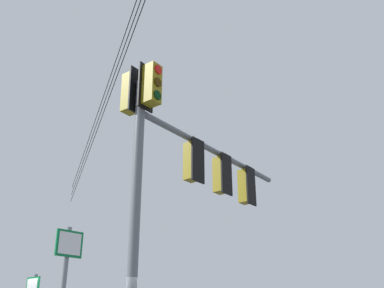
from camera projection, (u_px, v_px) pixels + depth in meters
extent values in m
cylinder|color=slate|center=(134.00, 235.00, 8.60)|extent=(0.20, 0.20, 6.52)
cylinder|color=slate|center=(216.00, 152.00, 11.62)|extent=(5.12, 2.37, 0.14)
cube|color=olive|center=(131.00, 93.00, 9.96)|extent=(0.40, 0.40, 0.90)
cube|color=black|center=(137.00, 91.00, 9.87)|extent=(0.42, 0.21, 1.04)
cylinder|color=red|center=(126.00, 83.00, 10.17)|extent=(0.19, 0.11, 0.20)
cylinder|color=#3C2703|center=(125.00, 95.00, 10.05)|extent=(0.19, 0.11, 0.20)
cylinder|color=black|center=(125.00, 108.00, 9.94)|extent=(0.19, 0.11, 0.20)
cube|color=olive|center=(152.00, 85.00, 9.63)|extent=(0.40, 0.40, 0.90)
cube|color=black|center=(146.00, 87.00, 9.72)|extent=(0.42, 0.21, 1.04)
cylinder|color=red|center=(158.00, 70.00, 9.65)|extent=(0.19, 0.11, 0.20)
cylinder|color=#3C2703|center=(158.00, 82.00, 9.54)|extent=(0.19, 0.11, 0.20)
cylinder|color=black|center=(157.00, 95.00, 9.42)|extent=(0.19, 0.11, 0.20)
cube|color=olive|center=(192.00, 162.00, 10.68)|extent=(0.40, 0.40, 0.90)
cube|color=black|center=(198.00, 160.00, 10.58)|extent=(0.41, 0.23, 1.04)
cylinder|color=red|center=(187.00, 151.00, 10.89)|extent=(0.19, 0.11, 0.20)
cylinder|color=#3C2703|center=(187.00, 163.00, 10.78)|extent=(0.19, 0.11, 0.20)
cylinder|color=black|center=(186.00, 176.00, 10.66)|extent=(0.19, 0.11, 0.20)
cube|color=olive|center=(221.00, 175.00, 11.55)|extent=(0.40, 0.40, 0.90)
cube|color=black|center=(226.00, 174.00, 11.46)|extent=(0.42, 0.22, 1.04)
cylinder|color=red|center=(215.00, 165.00, 11.76)|extent=(0.19, 0.11, 0.20)
cylinder|color=#3C2703|center=(215.00, 176.00, 11.65)|extent=(0.19, 0.11, 0.20)
cylinder|color=black|center=(216.00, 188.00, 11.53)|extent=(0.19, 0.11, 0.20)
cube|color=olive|center=(245.00, 187.00, 12.43)|extent=(0.39, 0.39, 0.90)
cube|color=black|center=(251.00, 186.00, 12.33)|extent=(0.42, 0.21, 1.04)
cylinder|color=red|center=(240.00, 177.00, 12.63)|extent=(0.20, 0.11, 0.20)
cylinder|color=#3C2703|center=(240.00, 188.00, 12.52)|extent=(0.20, 0.11, 0.20)
cylinder|color=black|center=(240.00, 199.00, 12.40)|extent=(0.20, 0.11, 0.20)
cube|color=#0C7238|center=(33.00, 286.00, 8.31)|extent=(0.14, 0.32, 0.32)
cube|color=white|center=(32.00, 286.00, 8.30)|extent=(0.10, 0.26, 0.26)
cube|color=#0C7238|center=(69.00, 244.00, 6.16)|extent=(0.34, 0.23, 0.35)
cube|color=white|center=(70.00, 243.00, 6.15)|extent=(0.28, 0.18, 0.29)
cylinder|color=black|center=(132.00, 36.00, 12.03)|extent=(28.09, 17.50, 0.07)
cylinder|color=black|center=(133.00, 23.00, 12.18)|extent=(28.09, 17.50, 0.07)
cylinder|color=black|center=(133.00, 10.00, 12.35)|extent=(28.09, 17.50, 0.07)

